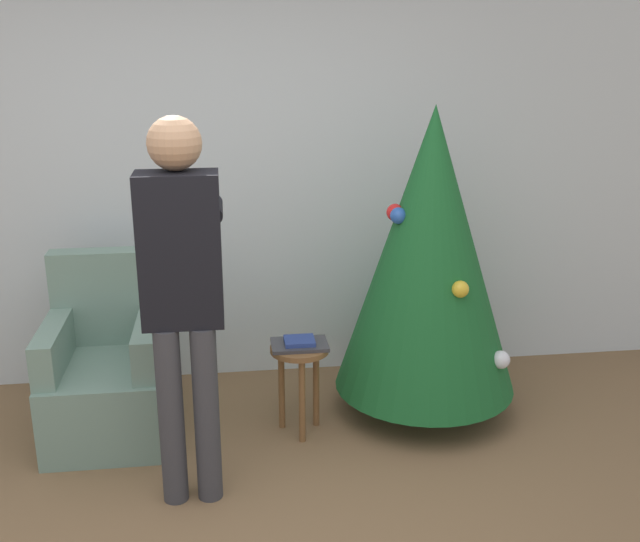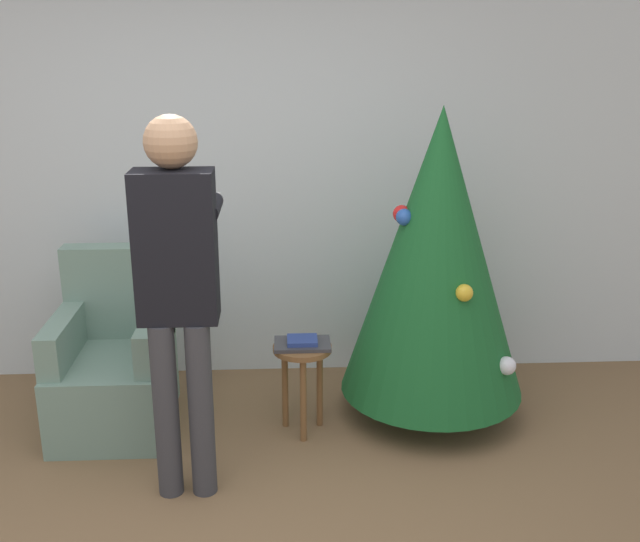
# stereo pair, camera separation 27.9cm
# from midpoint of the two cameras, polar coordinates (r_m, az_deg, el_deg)

# --- Properties ---
(wall_back) EXTENTS (8.00, 0.06, 2.70)m
(wall_back) POSITION_cam_midpoint_polar(r_m,az_deg,el_deg) (4.69, -10.25, 7.57)
(wall_back) COLOR silver
(wall_back) RESTS_ON ground_plane
(christmas_tree) EXTENTS (1.05, 1.05, 1.79)m
(christmas_tree) POSITION_cam_midpoint_polar(r_m,az_deg,el_deg) (4.21, 6.46, 1.42)
(christmas_tree) COLOR brown
(christmas_tree) RESTS_ON ground_plane
(armchair) EXTENTS (0.62, 0.76, 0.98)m
(armchair) POSITION_cam_midpoint_polar(r_m,az_deg,el_deg) (4.40, -17.72, -7.47)
(armchair) COLOR gray
(armchair) RESTS_ON ground_plane
(person_standing) EXTENTS (0.39, 0.57, 1.82)m
(person_standing) POSITION_cam_midpoint_polar(r_m,az_deg,el_deg) (3.44, -12.79, -0.73)
(person_standing) COLOR #38383D
(person_standing) RESTS_ON ground_plane
(side_stool) EXTENTS (0.32, 0.32, 0.52)m
(side_stool) POSITION_cam_midpoint_polar(r_m,az_deg,el_deg) (4.15, -3.50, -7.20)
(side_stool) COLOR brown
(side_stool) RESTS_ON ground_plane
(laptop) EXTENTS (0.31, 0.21, 0.02)m
(laptop) POSITION_cam_midpoint_polar(r_m,az_deg,el_deg) (4.10, -3.53, -5.65)
(laptop) COLOR #38383D
(laptop) RESTS_ON side_stool
(book) EXTENTS (0.16, 0.14, 0.02)m
(book) POSITION_cam_midpoint_polar(r_m,az_deg,el_deg) (4.09, -3.54, -5.36)
(book) COLOR navy
(book) RESTS_ON laptop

